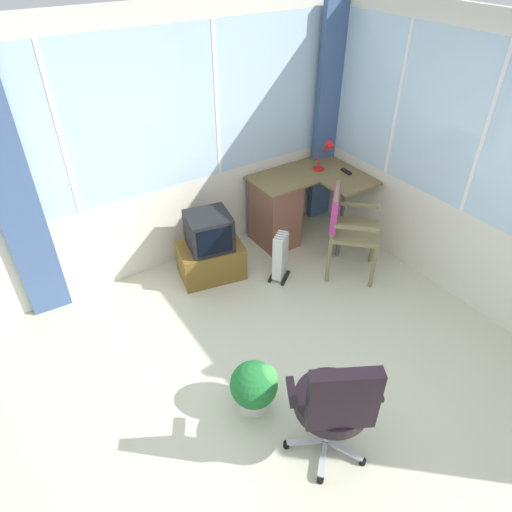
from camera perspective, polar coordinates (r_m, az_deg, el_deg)
The scene contains 12 objects.
ground at distance 3.68m, azimuth 4.94°, elevation -20.16°, with size 5.37×5.68×0.06m, color beige.
north_window_panel at distance 4.49m, azimuth -13.19°, elevation 12.18°, with size 4.37×0.07×2.52m.
curtain_north_left at distance 4.23m, azimuth -27.85°, elevation 6.50°, with size 0.34×0.07×2.42m, color #3F5885.
curtain_corner at distance 5.41m, azimuth 9.03°, elevation 16.35°, with size 0.34×0.07×2.42m, color #3F5885.
desk at distance 5.14m, azimuth 2.92°, elevation 5.85°, with size 1.16×0.93×0.78m.
desk_lamp at distance 5.16m, azimuth 8.99°, elevation 12.80°, with size 0.23×0.20×0.34m.
tv_remote at distance 5.21m, azimuth 11.17°, elevation 10.28°, with size 0.04×0.15×0.02m, color black.
wooden_armchair at distance 4.65m, azimuth 10.88°, elevation 4.33°, with size 0.68×0.68×0.94m.
office_chair at distance 3.06m, azimuth 9.89°, elevation -17.57°, with size 0.62×0.60×1.00m.
tv_on_stand at distance 4.68m, azimuth -5.72°, elevation 0.79°, with size 0.72×0.56×0.73m.
space_heater at distance 4.66m, azimuth 3.09°, elevation 0.09°, with size 0.29×0.27×0.53m.
potted_plant at distance 3.51m, azimuth -0.10°, elevation -15.80°, with size 0.36×0.36×0.44m.
Camera 1 is at (-1.35, -1.52, 3.03)m, focal length 32.15 mm.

